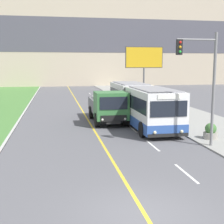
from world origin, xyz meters
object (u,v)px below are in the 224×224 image
Objects in this scene: city_bus at (140,104)px; planter_round_second at (179,117)px; dump_truck at (109,108)px; planter_round_far at (142,102)px; planter_round_near at (211,132)px; planter_round_third at (157,108)px; traffic_light_mast at (204,76)px; billboard_large at (144,59)px.

planter_round_second is at bearing -23.83° from city_bus.
dump_truck reaches higher than planter_round_far.
planter_round_second is at bearing -89.89° from planter_round_far.
city_bus is at bearing 112.60° from planter_round_near.
planter_round_near is 10.36m from planter_round_third.
city_bus reaches higher than planter_round_second.
dump_truck is 9.06m from traffic_light_mast.
dump_truck is 6.89× the size of planter_round_far.
billboard_large is 11.03m from planter_round_far.
city_bus is 3.16m from planter_round_second.
city_bus reaches higher than planter_round_third.
city_bus is 2.54m from dump_truck.
dump_truck is 1.06× the size of traffic_light_mast.
planter_round_near is 0.97× the size of planter_round_third.
city_bus is at bearing 156.17° from planter_round_second.
planter_round_second is 1.00× the size of planter_round_third.
traffic_light_mast is 0.90× the size of billboard_large.
traffic_light_mast reaches higher than planter_round_near.
planter_round_second is at bearing 77.74° from traffic_light_mast.
billboard_large is 20.64m from planter_round_second.
planter_round_far is (2.73, 9.15, -1.00)m from city_bus.
dump_truck is 6.85× the size of planter_round_near.
planter_round_far is (-0.02, 10.36, -0.02)m from planter_round_second.
planter_round_near is at bearing 47.38° from traffic_light_mast.
billboard_large is (5.67, 18.65, 3.77)m from city_bus.
planter_round_third is (0.00, 5.18, 0.00)m from planter_round_second.
city_bus is at bearing -124.76° from planter_round_third.
billboard_large reaches higher than planter_round_third.
traffic_light_mast reaches higher than planter_round_third.
planter_round_second is 5.18m from planter_round_third.
planter_round_near is at bearing -90.97° from planter_round_second.
planter_round_second is 1.04× the size of planter_round_far.
dump_truck is (-2.53, -0.12, -0.24)m from city_bus.
planter_round_near is (5.19, -6.27, -0.76)m from dump_truck.
billboard_large is at bearing 80.64° from traffic_light_mast.
planter_round_second is at bearing -98.37° from billboard_large.
traffic_light_mast is 17.43m from planter_round_far.
billboard_large is at bearing 73.08° from city_bus.
planter_round_third is (5.28, 4.09, -0.75)m from dump_truck.
traffic_light_mast is (1.30, -7.87, 2.46)m from city_bus.
billboard_large is 6.98× the size of planter_round_second.
traffic_light_mast is at bearing -96.98° from planter_round_third.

